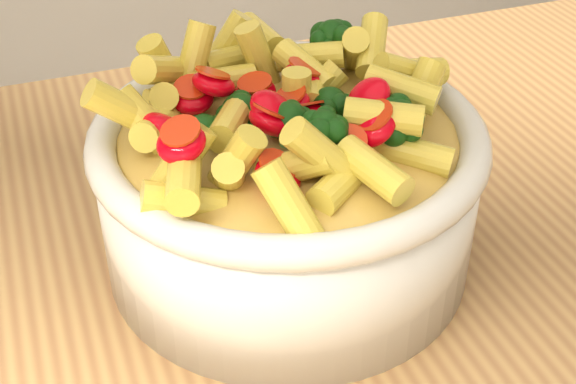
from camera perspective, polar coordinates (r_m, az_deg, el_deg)
name	(u,v)px	position (r m, az deg, el deg)	size (l,w,h in m)	color
serving_bowl	(288,190)	(0.54, 0.00, 0.12)	(0.26, 0.26, 0.11)	silver
pasta_salad	(288,100)	(0.51, 0.00, 6.55)	(0.21, 0.21, 0.05)	#FADC4E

